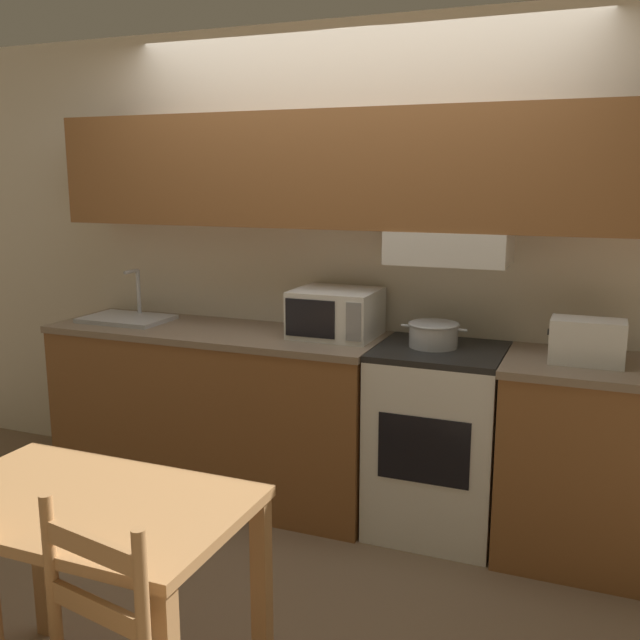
# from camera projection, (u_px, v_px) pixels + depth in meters

# --- Properties ---
(ground_plane) EXTENTS (16.00, 16.00, 0.00)m
(ground_plane) POSITION_uv_depth(u_px,v_px,m) (347.00, 487.00, 4.11)
(ground_plane) COLOR #7F664C
(wall_back) EXTENTS (5.58, 0.38, 2.55)m
(wall_back) POSITION_uv_depth(u_px,v_px,m) (348.00, 225.00, 3.75)
(wall_back) COLOR silver
(wall_back) RESTS_ON ground_plane
(lower_counter_main) EXTENTS (1.86, 0.62, 0.94)m
(lower_counter_main) POSITION_uv_depth(u_px,v_px,m) (217.00, 411.00, 3.98)
(lower_counter_main) COLOR brown
(lower_counter_main) RESTS_ON ground_plane
(lower_counter_right_stub) EXTENTS (0.72, 0.62, 0.94)m
(lower_counter_right_stub) POSITION_uv_depth(u_px,v_px,m) (580.00, 460.00, 3.29)
(lower_counter_right_stub) COLOR brown
(lower_counter_right_stub) RESTS_ON ground_plane
(stove_range) EXTENTS (0.61, 0.58, 0.94)m
(stove_range) POSITION_uv_depth(u_px,v_px,m) (437.00, 440.00, 3.54)
(stove_range) COLOR white
(stove_range) RESTS_ON ground_plane
(cooking_pot) EXTENTS (0.33, 0.25, 0.12)m
(cooking_pot) POSITION_uv_depth(u_px,v_px,m) (433.00, 334.00, 3.47)
(cooking_pot) COLOR #B7BABF
(cooking_pot) RESTS_ON stove_range
(microwave) EXTENTS (0.43, 0.38, 0.24)m
(microwave) POSITION_uv_depth(u_px,v_px,m) (336.00, 313.00, 3.69)
(microwave) COLOR white
(microwave) RESTS_ON lower_counter_main
(toaster) EXTENTS (0.33, 0.18, 0.20)m
(toaster) POSITION_uv_depth(u_px,v_px,m) (587.00, 341.00, 3.15)
(toaster) COLOR white
(toaster) RESTS_ON lower_counter_right_stub
(sink_basin) EXTENTS (0.49, 0.33, 0.29)m
(sink_basin) POSITION_uv_depth(u_px,v_px,m) (127.00, 318.00, 4.10)
(sink_basin) COLOR #B7BABF
(sink_basin) RESTS_ON lower_counter_main
(dining_table) EXTENTS (1.02, 0.63, 0.77)m
(dining_table) POSITION_uv_depth(u_px,v_px,m) (88.00, 536.00, 2.25)
(dining_table) COLOR #B27F4C
(dining_table) RESTS_ON ground_plane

